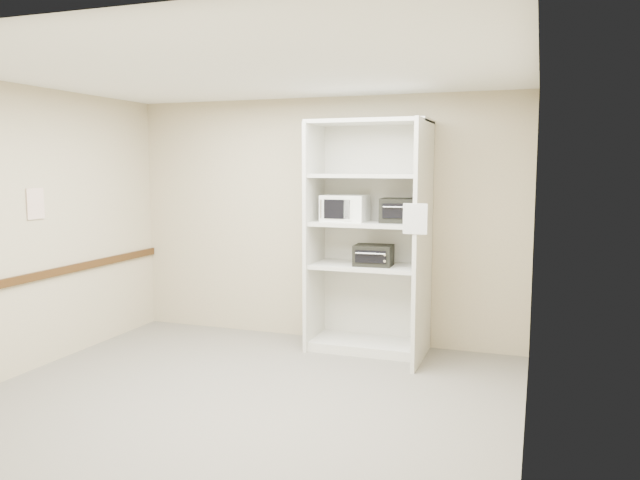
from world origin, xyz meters
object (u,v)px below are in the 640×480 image
(microwave, at_px, (345,208))
(toaster_oven_upper, at_px, (402,210))
(shelving_unit, at_px, (373,245))
(toaster_oven_lower, at_px, (374,255))

(microwave, relative_size, toaster_oven_upper, 1.06)
(shelving_unit, bearing_deg, toaster_oven_lower, -64.93)
(shelving_unit, height_order, microwave, shelving_unit)
(toaster_oven_upper, height_order, toaster_oven_lower, toaster_oven_upper)
(microwave, height_order, toaster_oven_lower, microwave)
(toaster_oven_upper, bearing_deg, toaster_oven_lower, -166.74)
(microwave, distance_m, toaster_oven_lower, 0.58)
(microwave, xyz_separation_m, toaster_oven_lower, (0.33, -0.04, -0.48))
(shelving_unit, distance_m, toaster_oven_upper, 0.47)
(toaster_oven_lower, bearing_deg, microwave, 169.40)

